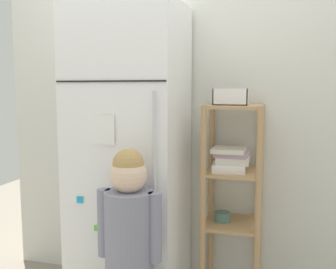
# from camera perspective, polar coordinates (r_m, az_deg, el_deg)

# --- Properties ---
(kitchen_wall_back) EXTENTS (2.48, 0.03, 2.33)m
(kitchen_wall_back) POSITION_cam_1_polar(r_m,az_deg,el_deg) (2.54, 1.40, 3.01)
(kitchen_wall_back) COLOR silver
(kitchen_wall_back) RESTS_ON ground
(refrigerator) EXTENTS (0.63, 0.63, 1.83)m
(refrigerator) POSITION_cam_1_polar(r_m,az_deg,el_deg) (2.33, -5.62, -3.59)
(refrigerator) COLOR white
(refrigerator) RESTS_ON ground
(child_standing) EXTENTS (0.34, 0.25, 1.05)m
(child_standing) POSITION_cam_1_polar(r_m,az_deg,el_deg) (1.96, -5.83, -14.13)
(child_standing) COLOR #3D4346
(child_standing) RESTS_ON ground
(pantry_shelf_unit) EXTENTS (0.35, 0.35, 1.24)m
(pantry_shelf_unit) POSITION_cam_1_polar(r_m,az_deg,el_deg) (2.34, 9.56, -6.94)
(pantry_shelf_unit) COLOR tan
(pantry_shelf_unit) RESTS_ON ground
(fruit_bin) EXTENTS (0.20, 0.16, 0.10)m
(fruit_bin) POSITION_cam_1_polar(r_m,az_deg,el_deg) (2.28, 9.70, 5.34)
(fruit_bin) COLOR white
(fruit_bin) RESTS_ON pantry_shelf_unit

